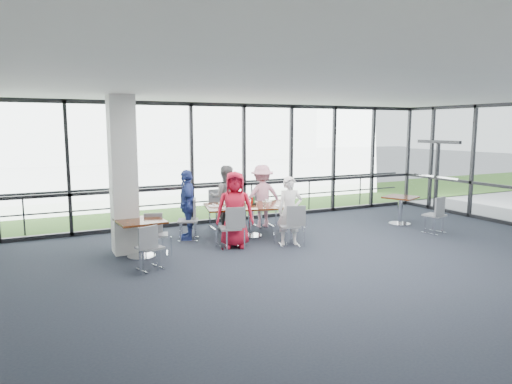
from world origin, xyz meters
name	(u,v)px	position (x,y,z in m)	size (l,w,h in m)	color
floor	(358,269)	(0.00, 0.00, -0.01)	(12.00, 10.00, 0.02)	#1E212C
ceiling	(364,90)	(0.00, 0.00, 3.20)	(12.00, 10.00, 0.04)	white
curtain_wall_back	(244,163)	(0.00, 5.00, 1.60)	(12.00, 0.10, 3.20)	white
exit_door	(437,176)	(6.00, 3.75, 1.05)	(0.12, 1.60, 2.10)	black
structural_column	(123,175)	(-3.60, 3.00, 1.60)	(0.50, 0.50, 3.20)	silver
apron	(189,196)	(0.00, 10.00, -0.02)	(80.00, 70.00, 0.02)	gray
grass_strip	(207,203)	(0.00, 8.00, 0.01)	(80.00, 5.00, 0.01)	#3C6120
hangar_main	(153,122)	(4.00, 32.00, 3.00)	(24.00, 10.00, 6.00)	#B8B9BF
guard_rail	(236,199)	(0.00, 5.60, 0.50)	(0.06, 0.06, 12.00)	#2D2D33
main_table	(250,210)	(-0.69, 3.13, 0.64)	(2.29, 1.58, 0.75)	black
side_table_left	(140,226)	(-3.39, 2.52, 0.64)	(0.93, 0.93, 0.75)	black
side_table_right	(401,201)	(3.46, 2.60, 0.62)	(1.01, 1.01, 0.75)	black
diner_near_left	(235,210)	(-1.41, 2.40, 0.82)	(0.80, 0.52, 1.64)	red
diner_near_right	(290,211)	(-0.23, 2.09, 0.75)	(0.55, 0.40, 1.50)	white
diner_far_left	(225,198)	(-0.93, 4.11, 0.81)	(0.79, 0.49, 1.62)	slate
diner_far_right	(262,196)	(0.03, 3.95, 0.81)	(1.04, 0.54, 1.61)	pink
diner_end	(187,205)	(-2.11, 3.53, 0.81)	(0.95, 0.52, 1.61)	navy
chair_main_nl	(230,228)	(-1.55, 2.33, 0.45)	(0.44, 0.44, 0.89)	slate
chair_main_nr	(289,226)	(-0.30, 1.99, 0.44)	(0.43, 0.43, 0.88)	slate
chair_main_fl	(221,210)	(-1.01, 4.24, 0.48)	(0.47, 0.47, 0.96)	slate
chair_main_fr	(264,209)	(0.09, 3.95, 0.47)	(0.46, 0.46, 0.93)	slate
chair_main_end	(188,220)	(-2.13, 3.44, 0.46)	(0.45, 0.45, 0.91)	slate
chair_spare_la	(150,248)	(-3.42, 1.62, 0.41)	(0.40, 0.40, 0.82)	slate
chair_spare_lb	(158,235)	(-3.04, 2.56, 0.40)	(0.39, 0.39, 0.80)	slate
chair_spare_r	(434,215)	(3.46, 1.45, 0.45)	(0.44, 0.44, 0.89)	slate
plate_nl	(226,208)	(-1.38, 2.93, 0.76)	(0.26, 0.26, 0.01)	white
plate_nr	(281,206)	(-0.13, 2.67, 0.76)	(0.25, 0.25, 0.01)	white
plate_fl	(224,203)	(-1.15, 3.67, 0.76)	(0.27, 0.27, 0.01)	white
plate_fr	(267,201)	(-0.11, 3.41, 0.76)	(0.24, 0.24, 0.01)	white
plate_end	(214,206)	(-1.52, 3.36, 0.76)	(0.27, 0.27, 0.01)	white
tumbler_a	(243,204)	(-0.97, 2.96, 0.82)	(0.07, 0.07, 0.13)	white
tumbler_b	(264,203)	(-0.44, 2.89, 0.82)	(0.07, 0.07, 0.13)	white
tumbler_c	(248,200)	(-0.62, 3.40, 0.82)	(0.07, 0.07, 0.13)	white
tumbler_d	(221,204)	(-1.43, 3.11, 0.82)	(0.07, 0.07, 0.15)	white
menu_a	(251,209)	(-0.90, 2.68, 0.75)	(0.31, 0.22, 0.00)	silver
menu_b	(292,206)	(0.10, 2.57, 0.75)	(0.33, 0.23, 0.00)	silver
menu_c	(251,202)	(-0.48, 3.56, 0.75)	(0.32, 0.22, 0.00)	silver
condiment_caddy	(254,204)	(-0.61, 3.13, 0.77)	(0.10, 0.07, 0.04)	black
ketchup_bottle	(252,201)	(-0.65, 3.14, 0.84)	(0.06, 0.06, 0.18)	#951008
green_bottle	(254,200)	(-0.59, 3.16, 0.85)	(0.05, 0.05, 0.20)	#1F6E35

